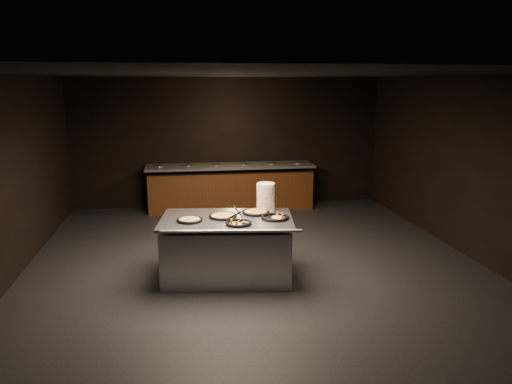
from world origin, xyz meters
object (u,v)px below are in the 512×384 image
(plate_stack, at_px, (266,197))
(serving_counter, at_px, (227,249))
(pan_veggie_whole, at_px, (190,220))
(pan_cheese_whole, at_px, (223,216))

(plate_stack, bearing_deg, serving_counter, -150.71)
(pan_veggie_whole, bearing_deg, plate_stack, 20.52)
(plate_stack, relative_size, pan_cheese_whole, 1.02)
(plate_stack, height_order, pan_veggie_whole, plate_stack)
(serving_counter, xyz_separation_m, pan_cheese_whole, (-0.05, 0.05, 0.49))
(serving_counter, distance_m, pan_veggie_whole, 0.72)
(pan_veggie_whole, relative_size, pan_cheese_whole, 0.90)
(plate_stack, distance_m, pan_cheese_whole, 0.76)
(pan_cheese_whole, bearing_deg, serving_counter, -46.89)
(serving_counter, distance_m, pan_cheese_whole, 0.49)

